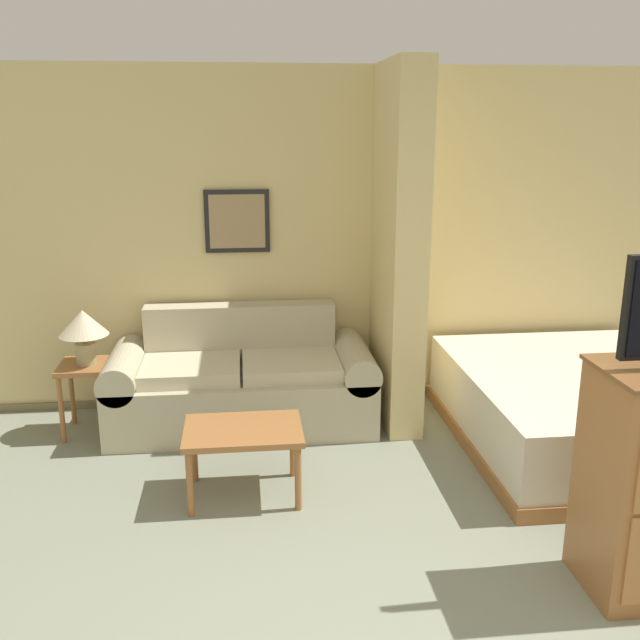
% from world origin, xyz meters
% --- Properties ---
extents(wall_back, '(6.32, 0.16, 2.60)m').
position_xyz_m(wall_back, '(-0.00, 3.52, 1.29)').
color(wall_back, '#DBC484').
rests_on(wall_back, ground_plane).
extents(wall_partition_pillar, '(0.24, 0.87, 2.60)m').
position_xyz_m(wall_partition_pillar, '(0.33, 3.02, 1.30)').
color(wall_partition_pillar, '#DBC484').
rests_on(wall_partition_pillar, ground_plane).
extents(couch, '(1.95, 0.84, 0.85)m').
position_xyz_m(couch, '(-0.83, 3.03, 0.31)').
color(couch, '#B7AD8E').
rests_on(couch, ground_plane).
extents(coffee_table, '(0.70, 0.50, 0.44)m').
position_xyz_m(coffee_table, '(-0.82, 1.94, 0.38)').
color(coffee_table, '#996033').
rests_on(coffee_table, ground_plane).
extents(side_table, '(0.39, 0.39, 0.52)m').
position_xyz_m(side_table, '(-1.92, 2.98, 0.42)').
color(side_table, '#996033').
rests_on(side_table, ground_plane).
extents(table_lamp, '(0.34, 0.34, 0.40)m').
position_xyz_m(table_lamp, '(-1.92, 2.98, 0.80)').
color(table_lamp, tan).
rests_on(table_lamp, side_table).
extents(bed, '(1.68, 1.99, 0.53)m').
position_xyz_m(bed, '(1.52, 2.43, 0.27)').
color(bed, '#996033').
rests_on(bed, ground_plane).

